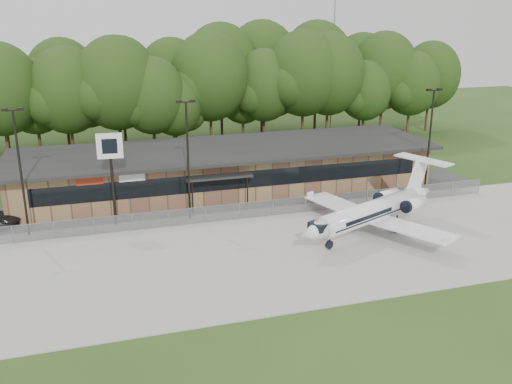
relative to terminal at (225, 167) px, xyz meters
name	(u,v)px	position (x,y,z in m)	size (l,w,h in m)	color
ground	(319,301)	(0.00, -23.94, -2.18)	(160.00, 160.00, 0.00)	#254418
apron	(277,250)	(0.00, -15.94, -2.14)	(64.00, 18.00, 0.08)	#9E9B93
parking_lot	(237,202)	(0.00, -4.44, -2.15)	(50.00, 9.00, 0.06)	#383835
terminal	(225,167)	(0.00, 0.00, 0.00)	(41.00, 11.65, 4.30)	olive
fence	(251,210)	(0.00, -8.94, -1.40)	(46.00, 0.04, 1.52)	gray
treeline	(190,89)	(0.00, 18.06, 5.32)	(72.00, 12.00, 15.00)	#203A12
radio_mast	(333,42)	(22.00, 24.06, 10.32)	(0.20, 0.20, 25.00)	gray
light_pole_left	(20,163)	(-18.00, -7.44, 3.80)	(1.55, 0.30, 10.23)	black
light_pole_mid	(188,151)	(-5.00, -7.44, 3.80)	(1.55, 0.30, 10.23)	black
light_pole_right	(430,134)	(18.00, -7.44, 3.80)	(1.55, 0.30, 10.23)	black
business_jet	(374,211)	(8.47, -14.96, -0.30)	(15.24, 13.60, 5.26)	white
pole_sign	(110,156)	(-11.22, -7.14, 3.80)	(2.06, 0.37, 7.81)	black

